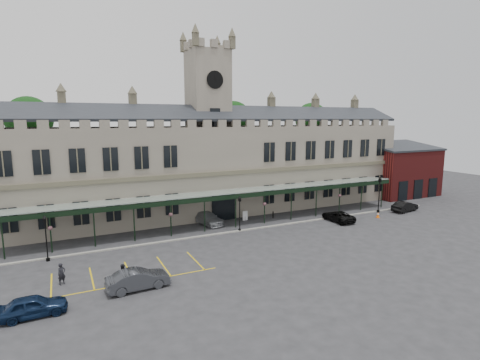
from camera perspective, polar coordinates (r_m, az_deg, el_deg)
name	(u,v)px	position (r m, az deg, el deg)	size (l,w,h in m)	color
ground	(265,245)	(39.73, 3.84, -9.84)	(140.00, 140.00, 0.00)	#2B2B2E
station_building	(209,166)	(52.35, -4.75, 2.07)	(60.00, 10.36, 17.30)	slate
clock_tower	(208,118)	(52.03, -4.88, 9.36)	(5.60, 5.60, 24.80)	slate
canopy	(235,208)	(45.42, -0.81, -4.22)	(50.00, 4.10, 4.30)	#8C9E93
brick_annex	(399,171)	(70.21, 23.10, 1.28)	(12.40, 8.36, 9.23)	maroon
kerb	(242,230)	(44.33, 0.28, -7.69)	(60.00, 0.40, 0.12)	gray
parking_markings	(130,274)	(33.98, -16.39, -13.60)	(16.00, 6.00, 0.01)	gold
tree_behind_left	(29,120)	(57.64, -29.47, 7.90)	(6.00, 6.00, 16.00)	#332314
tree_behind_mid	(233,120)	(63.45, -1.01, 9.10)	(6.00, 6.00, 16.00)	#332314
tree_behind_right	(311,120)	(71.67, 10.82, 8.95)	(6.00, 6.00, 16.00)	#332314
lamp_post_left	(46,234)	(38.88, -27.48, -7.32)	(0.41, 0.41, 4.36)	black
lamp_post_mid	(240,210)	(43.58, -0.05, -4.66)	(0.40, 0.40, 4.22)	black
lamp_post_right	(379,191)	(55.82, 20.46, -1.62)	(0.48, 0.48, 5.09)	black
traffic_cone	(378,215)	(53.29, 20.28, -5.03)	(0.47, 0.47, 0.75)	#FF6108
sign_board	(245,216)	(48.73, 0.78, -5.47)	(0.71, 0.06, 1.22)	black
bollard_left	(204,222)	(46.56, -5.43, -6.43)	(0.15, 0.15, 0.85)	black
bollard_right	(273,215)	(50.03, 5.05, -5.29)	(0.16, 0.16, 0.90)	black
car_left_a	(33,306)	(29.57, -29.04, -16.46)	(1.71, 4.24, 1.45)	#0C1B37
car_left_b	(138,279)	(30.83, -15.26, -14.39)	(1.66, 4.77, 1.57)	#34363B
car_taxi	(208,218)	(47.13, -4.94, -5.83)	(2.08, 5.13, 1.49)	#989A9F
car_van	(338,216)	(49.88, 14.70, -5.35)	(2.21, 4.79, 1.33)	black
car_right_b	(405,206)	(58.16, 23.82, -3.70)	(1.56, 4.48, 1.48)	black
person_a	(62,274)	(33.63, -25.54, -12.79)	(0.64, 0.42, 1.74)	black
person_b	(122,275)	(31.55, -17.48, -13.68)	(0.89, 0.69, 1.82)	black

